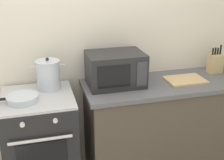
{
  "coord_description": "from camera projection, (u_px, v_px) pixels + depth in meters",
  "views": [
    {
      "loc": [
        -0.32,
        -1.71,
        1.93
      ],
      "look_at": [
        0.3,
        0.6,
        1.0
      ],
      "focal_mm": 47.1,
      "sensor_mm": 36.0,
      "label": 1
    }
  ],
  "objects": [
    {
      "name": "stock_pot",
      "position": [
        48.0,
        75.0,
        2.54
      ],
      "size": [
        0.29,
        0.21,
        0.29
      ],
      "color": "silver",
      "rests_on": "stove"
    },
    {
      "name": "lower_cabinet_right",
      "position": [
        170.0,
        126.0,
        2.93
      ],
      "size": [
        1.64,
        0.56,
        0.88
      ],
      "primitive_type": "cube",
      "color": "#4C4238",
      "rests_on": "ground_plane"
    },
    {
      "name": "back_wall",
      "position": [
        102.0,
        42.0,
        2.81
      ],
      "size": [
        4.4,
        0.1,
        2.5
      ],
      "primitive_type": "cube",
      "color": "silver",
      "rests_on": "ground_plane"
    },
    {
      "name": "cutting_board",
      "position": [
        185.0,
        80.0,
        2.76
      ],
      "size": [
        0.36,
        0.26,
        0.02
      ],
      "primitive_type": "cube",
      "color": "tan",
      "rests_on": "countertop_right"
    },
    {
      "name": "microwave",
      "position": [
        115.0,
        69.0,
        2.62
      ],
      "size": [
        0.5,
        0.37,
        0.3
      ],
      "color": "#232326",
      "rests_on": "countertop_right"
    },
    {
      "name": "stove",
      "position": [
        42.0,
        143.0,
        2.61
      ],
      "size": [
        0.6,
        0.64,
        0.92
      ],
      "color": "black",
      "rests_on": "ground_plane"
    },
    {
      "name": "frying_pan",
      "position": [
        22.0,
        98.0,
        2.34
      ],
      "size": [
        0.45,
        0.25,
        0.05
      ],
      "color": "silver",
      "rests_on": "stove"
    },
    {
      "name": "knife_block",
      "position": [
        215.0,
        63.0,
        2.95
      ],
      "size": [
        0.13,
        0.1,
        0.28
      ],
      "color": "tan",
      "rests_on": "countertop_right"
    },
    {
      "name": "countertop_right",
      "position": [
        173.0,
        83.0,
        2.76
      ],
      "size": [
        1.7,
        0.6,
        0.04
      ],
      "primitive_type": "cube",
      "color": "#59595E",
      "rests_on": "lower_cabinet_right"
    }
  ]
}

